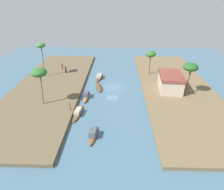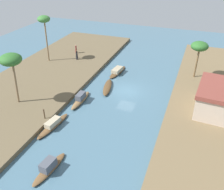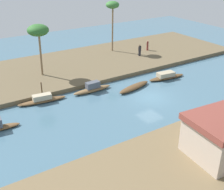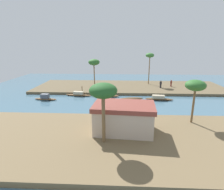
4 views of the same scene
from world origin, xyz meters
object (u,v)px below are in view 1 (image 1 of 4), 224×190
person_on_near_bank (62,66)px  riverside_building (170,82)px  person_by_mooring (66,70)px  palm_tree_left_near (41,46)px  sampan_downstream_large (99,87)px  sampan_near_left_bank (78,113)px  sampan_with_tall_canopy (93,134)px  palm_tree_left_far (39,73)px  mooring_post (70,107)px  palm_tree_right_tall (150,54)px  sampan_midstream (99,77)px  palm_tree_right_short (190,68)px  sampan_with_red_awning (86,96)px

person_on_near_bank → riverside_building: size_ratio=0.23×
person_by_mooring → palm_tree_left_near: palm_tree_left_near is taller
sampan_downstream_large → sampan_near_left_bank: bearing=-26.3°
sampan_near_left_bank → sampan_with_tall_canopy: size_ratio=1.19×
sampan_downstream_large → palm_tree_left_far: palm_tree_left_far is taller
mooring_post → sampan_with_tall_canopy: bearing=35.9°
sampan_with_tall_canopy → person_on_near_bank: (-26.66, -10.99, 0.84)m
palm_tree_left_far → palm_tree_right_tall: bearing=127.0°
sampan_midstream → sampan_with_tall_canopy: (21.87, 0.98, 0.06)m
person_on_near_bank → sampan_downstream_large: bearing=7.1°
palm_tree_left_far → palm_tree_right_short: (-4.62, 26.25, -0.44)m
sampan_with_red_awning → sampan_downstream_large: bearing=156.0°
person_on_near_bank → palm_tree_left_near: 8.49m
sampan_near_left_bank → palm_tree_right_short: size_ratio=0.87×
mooring_post → palm_tree_left_far: 7.49m
sampan_with_tall_canopy → person_on_near_bank: size_ratio=2.76×
sampan_midstream → sampan_downstream_large: (5.46, 0.36, -0.11)m
sampan_midstream → person_by_mooring: person_by_mooring is taller
sampan_downstream_large → sampan_with_tall_canopy: size_ratio=1.13×
sampan_with_tall_canopy → person_by_mooring: (-23.84, -9.37, 0.85)m
palm_tree_left_near → mooring_post: bearing=31.0°
sampan_midstream → palm_tree_left_far: size_ratio=0.81×
sampan_downstream_large → palm_tree_right_tall: size_ratio=0.92×
palm_tree_left_near → palm_tree_right_short: bearing=73.9°
sampan_near_left_bank → person_by_mooring: 19.15m
sampan_with_tall_canopy → palm_tree_left_near: size_ratio=0.58×
palm_tree_left_near → palm_tree_right_tall: bearing=94.9°
sampan_with_tall_canopy → palm_tree_left_far: palm_tree_left_far is taller
sampan_with_tall_canopy → sampan_near_left_bank: bearing=-145.1°
sampan_near_left_bank → riverside_building: size_ratio=0.75×
sampan_with_red_awning → person_by_mooring: person_by_mooring is taller
person_by_mooring → palm_tree_left_far: (15.60, -0.24, 5.03)m
mooring_post → palm_tree_left_far: palm_tree_left_far is taller
riverside_building → sampan_downstream_large: bearing=-91.1°
sampan_midstream → sampan_downstream_large: size_ratio=1.04×
palm_tree_right_short → riverside_building: size_ratio=0.86×
person_on_near_bank → palm_tree_right_tall: 22.53m
palm_tree_left_near → riverside_building: bearing=76.4°
sampan_with_red_awning → mooring_post: (5.52, -1.86, 0.74)m
palm_tree_right_short → riverside_building: palm_tree_right_short is taller
sampan_midstream → mooring_post: size_ratio=4.27×
sampan_midstream → palm_tree_right_short: palm_tree_right_short is taller
sampan_near_left_bank → palm_tree_left_far: 9.13m
palm_tree_left_near → palm_tree_left_far: 14.10m
mooring_post → palm_tree_left_far: size_ratio=0.19×
person_on_near_bank → mooring_post: bearing=-20.6°
sampan_with_red_awning → palm_tree_left_near: palm_tree_left_near is taller
palm_tree_left_near → sampan_midstream: bearing=91.0°
sampan_near_left_bank → sampan_with_red_awning: 6.05m
sampan_with_red_awning → person_on_near_bank: 17.08m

